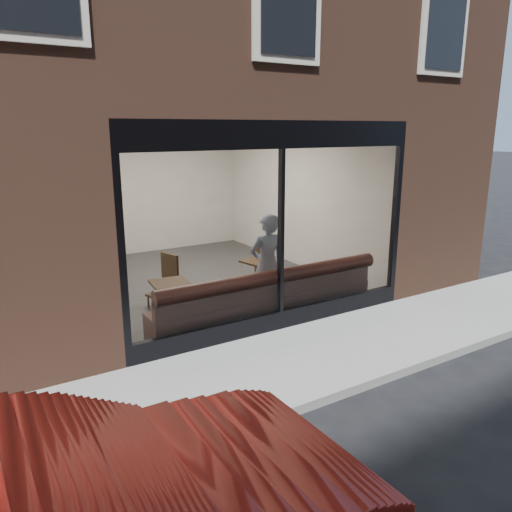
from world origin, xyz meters
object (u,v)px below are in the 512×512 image
cafe_table_left (170,283)px  person (267,265)px  cafe_table_right (259,261)px  cafe_chair_left (163,295)px  cafe_chair_right (256,283)px  banquette (266,308)px

cafe_table_left → person: bearing=-10.0°
person → cafe_table_left: size_ratio=3.06×
person → cafe_table_right: size_ratio=3.20×
cafe_table_right → cafe_chair_left: (-1.67, 0.56, -0.50)m
person → cafe_chair_right: size_ratio=4.28×
banquette → cafe_table_right: 1.15m
cafe_table_left → cafe_chair_left: 1.08m
person → banquette: bearing=59.6°
person → cafe_table_right: person is taller
cafe_table_left → cafe_chair_left: cafe_table_left is taller
banquette → person: person is taller
banquette → cafe_table_right: cafe_table_right is taller
cafe_table_left → cafe_table_right: (1.89, 0.37, 0.00)m
cafe_table_right → cafe_chair_right: size_ratio=1.34×
cafe_chair_right → cafe_chair_left: bearing=-25.3°
banquette → cafe_chair_right: 1.33m
person → cafe_chair_right: 1.19m
cafe_table_right → cafe_chair_right: bearing=69.1°
cafe_chair_left → cafe_chair_right: size_ratio=1.07×
banquette → cafe_chair_left: banquette is taller
cafe_table_left → cafe_chair_left: size_ratio=1.30×
cafe_table_right → cafe_chair_left: bearing=161.5°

